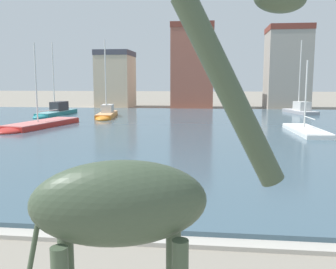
% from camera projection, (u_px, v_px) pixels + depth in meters
% --- Properties ---
extents(harbor_water, '(86.98, 43.67, 0.26)m').
position_uv_depth(harbor_water, '(186.00, 129.00, 31.38)').
color(harbor_water, '#3D5666').
rests_on(harbor_water, ground).
extents(quay_edge_coping, '(86.98, 0.50, 0.12)m').
position_uv_depth(quay_edge_coping, '(126.00, 239.00, 9.68)').
color(quay_edge_coping, '#ADA89E').
rests_on(quay_edge_coping, ground).
extents(giraffe_statue, '(2.99, 1.24, 5.30)m').
position_uv_depth(giraffe_statue, '(135.00, 212.00, 4.06)').
color(giraffe_statue, '#3D4C38').
rests_on(giraffe_statue, ground).
extents(sailboat_red, '(3.90, 9.41, 7.20)m').
position_uv_depth(sailboat_red, '(36.00, 126.00, 31.32)').
color(sailboat_red, red).
rests_on(sailboat_red, ground).
extents(sailboat_white, '(2.23, 8.02, 5.64)m').
position_uv_depth(sailboat_white, '(303.00, 131.00, 28.76)').
color(sailboat_white, white).
rests_on(sailboat_white, ground).
extents(sailboat_grey, '(3.37, 6.80, 8.88)m').
position_uv_depth(sailboat_grey, '(299.00, 111.00, 45.43)').
color(sailboat_grey, '#939399').
rests_on(sailboat_grey, ground).
extents(sailboat_teal, '(2.12, 8.59, 8.36)m').
position_uv_depth(sailboat_teal, '(55.00, 112.00, 42.68)').
color(sailboat_teal, teal).
rests_on(sailboat_teal, ground).
extents(sailboat_orange, '(2.53, 7.35, 8.33)m').
position_uv_depth(sailboat_orange, '(106.00, 115.00, 39.94)').
color(sailboat_orange, orange).
rests_on(sailboat_orange, ground).
extents(mooring_bollard, '(0.24, 0.24, 0.50)m').
position_uv_depth(mooring_bollard, '(66.00, 232.00, 9.68)').
color(mooring_bollard, '#232326').
rests_on(mooring_bollard, ground).
extents(townhouse_wide_warehouse, '(5.26, 6.75, 8.72)m').
position_uv_depth(townhouse_wide_warehouse, '(116.00, 79.00, 58.98)').
color(townhouse_wide_warehouse, '#C6B293').
rests_on(townhouse_wide_warehouse, ground).
extents(townhouse_narrow_midrow, '(6.30, 6.20, 12.49)m').
position_uv_depth(townhouse_narrow_midrow, '(193.00, 67.00, 56.76)').
color(townhouse_narrow_midrow, '#8E5142').
rests_on(townhouse_narrow_midrow, ground).
extents(townhouse_end_terrace, '(6.06, 6.51, 11.92)m').
position_uv_depth(townhouse_end_terrace, '(287.00, 68.00, 55.10)').
color(townhouse_end_terrace, gray).
rests_on(townhouse_end_terrace, ground).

